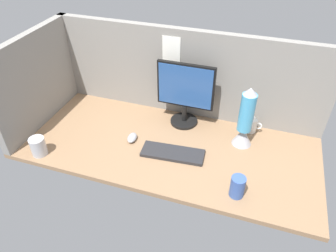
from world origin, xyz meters
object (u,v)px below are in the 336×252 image
(monitor, at_px, (185,92))
(mouse, at_px, (132,138))
(keyboard, at_px, (173,153))
(mug_steel, at_px, (38,146))
(mug_ceramic_white, at_px, (252,125))
(mug_ceramic_blue, at_px, (237,187))
(lava_lamp, at_px, (245,122))

(monitor, distance_m, mouse, 0.44)
(keyboard, relative_size, mug_steel, 3.27)
(keyboard, xyz_separation_m, mug_steel, (-0.75, -0.24, 0.05))
(monitor, height_order, mouse, monitor)
(mug_ceramic_white, bearing_deg, mug_ceramic_blue, -91.08)
(monitor, relative_size, mouse, 4.44)
(keyboard, relative_size, mug_ceramic_blue, 3.05)
(mug_ceramic_white, bearing_deg, monitor, -175.27)
(mug_steel, bearing_deg, keyboard, 17.90)
(mug_ceramic_blue, distance_m, lava_lamp, 0.44)
(monitor, height_order, mug_ceramic_blue, monitor)
(mug_steel, relative_size, lava_lamp, 0.29)
(mouse, xyz_separation_m, mug_ceramic_white, (0.70, 0.32, 0.03))
(mug_ceramic_white, xyz_separation_m, lava_lamp, (-0.04, -0.14, 0.12))
(mug_ceramic_white, bearing_deg, lava_lamp, -106.88)
(lava_lamp, bearing_deg, mug_steel, -157.06)
(monitor, relative_size, keyboard, 1.15)
(monitor, distance_m, mug_steel, 0.94)
(keyboard, bearing_deg, mug_ceramic_white, 37.06)
(lava_lamp, bearing_deg, mug_ceramic_blue, -85.70)
(mouse, bearing_deg, monitor, 40.67)
(keyboard, bearing_deg, lava_lamp, 27.14)
(mug_ceramic_blue, bearing_deg, mug_ceramic_white, 88.92)
(mug_ceramic_white, distance_m, lava_lamp, 0.19)
(keyboard, relative_size, mug_ceramic_white, 3.75)
(mouse, height_order, lava_lamp, lava_lamp)
(keyboard, xyz_separation_m, mug_ceramic_white, (0.41, 0.37, 0.04))
(keyboard, height_order, mug_ceramic_white, mug_ceramic_white)
(monitor, height_order, mug_ceramic_white, monitor)
(keyboard, xyz_separation_m, lava_lamp, (0.37, 0.23, 0.16))
(monitor, xyz_separation_m, mouse, (-0.26, -0.29, -0.21))
(keyboard, distance_m, mug_ceramic_blue, 0.45)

